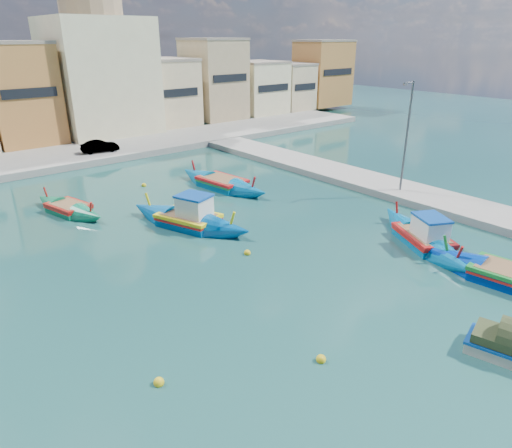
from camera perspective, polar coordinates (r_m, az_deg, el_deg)
name	(u,v)px	position (r m, az deg, el deg)	size (l,w,h in m)	color
ground	(276,324)	(18.74, 2.46, -12.42)	(160.00, 160.00, 0.00)	#123736
east_quay	(486,214)	(32.35, 26.80, 1.08)	(4.00, 70.00, 0.50)	gray
north_quay	(36,161)	(45.73, -25.81, 7.05)	(80.00, 8.00, 0.60)	gray
north_townhouses	(73,94)	(53.77, -21.87, 14.81)	(83.20, 7.87, 10.19)	beige
church_block	(97,59)	(55.26, -19.23, 18.90)	(10.00, 10.00, 19.10)	beige
quay_street_lamp	(406,136)	(33.44, 18.26, 10.35)	(1.18, 0.16, 8.00)	#595B60
luzzu_turquoise_cabin	(423,239)	(26.81, 20.20, -1.76)	(5.91, 8.71, 2.85)	#0066A4
luzzu_blue_cabin	(189,220)	(27.89, -8.36, 0.47)	(5.05, 9.16, 3.17)	#00559E
luzzu_cyan_mid	(222,184)	(34.88, -4.27, 4.99)	(3.31, 9.39, 2.72)	#0065A0
luzzu_green	(69,209)	(32.18, -22.35, 1.70)	(3.45, 7.19, 2.20)	#0B7750
tender_near	(508,347)	(19.13, 28.98, -13.32)	(2.09, 3.00, 1.34)	beige
mooring_buoys	(201,262)	(23.39, -6.83, -4.75)	(23.53, 23.05, 0.36)	yellow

